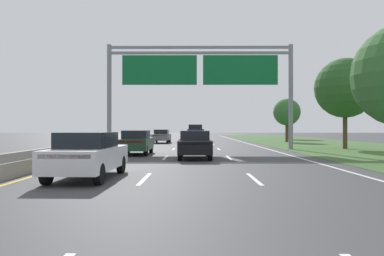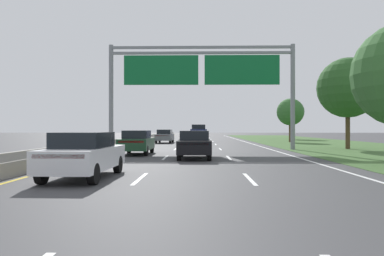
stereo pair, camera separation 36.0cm
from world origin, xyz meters
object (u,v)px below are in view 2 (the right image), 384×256
roadside_tree_far (290,112)px  overhead_sign_gantry (201,74)px  roadside_tree_distant (292,112)px  pickup_truck_navy (199,133)px  car_darkgreen_left_lane_sedan (137,142)px  car_black_centre_lane_sedan (194,144)px  roadside_tree_mid (348,88)px  car_white_left_lane_sedan (84,154)px  car_grey_left_lane_sedan (165,136)px

roadside_tree_far → overhead_sign_gantry: bearing=-124.5°
roadside_tree_far → roadside_tree_distant: roadside_tree_distant is taller
pickup_truck_navy → car_darkgreen_left_lane_sedan: (-3.95, -23.08, -0.26)m
roadside_tree_distant → car_black_centre_lane_sedan: bearing=-111.4°
car_black_centre_lane_sedan → roadside_tree_far: 27.58m
roadside_tree_mid → car_darkgreen_left_lane_sedan: bearing=-158.2°
roadside_tree_mid → roadside_tree_distant: bearing=85.4°
car_white_left_lane_sedan → roadside_tree_far: 36.70m
roadside_tree_mid → roadside_tree_far: size_ratio=1.39×
car_black_centre_lane_sedan → car_white_left_lane_sedan: (-3.67, -8.40, 0.00)m
car_black_centre_lane_sedan → car_darkgreen_left_lane_sedan: 4.97m
car_white_left_lane_sedan → car_darkgreen_left_lane_sedan: size_ratio=1.01×
overhead_sign_gantry → car_white_left_lane_sedan: 18.53m
car_grey_left_lane_sedan → roadside_tree_far: roadside_tree_far is taller
car_grey_left_lane_sedan → roadside_tree_mid: roadside_tree_mid is taller
car_white_left_lane_sedan → car_darkgreen_left_lane_sedan: same height
pickup_truck_navy → roadside_tree_far: size_ratio=1.00×
roadside_tree_far → roadside_tree_distant: size_ratio=0.86×
car_white_left_lane_sedan → car_darkgreen_left_lane_sedan: bearing=2.1°
car_darkgreen_left_lane_sedan → roadside_tree_distant: bearing=-28.8°
overhead_sign_gantry → car_darkgreen_left_lane_sedan: size_ratio=3.41×
car_black_centre_lane_sedan → roadside_tree_mid: bearing=-52.3°
car_darkgreen_left_lane_sedan → roadside_tree_mid: size_ratio=0.59×
overhead_sign_gantry → roadside_tree_distant: 32.03m
car_white_left_lane_sedan → car_grey_left_lane_sedan: same height
pickup_truck_navy → roadside_tree_far: roadside_tree_far is taller
pickup_truck_navy → car_darkgreen_left_lane_sedan: bearing=170.0°
car_white_left_lane_sedan → roadside_tree_far: roadside_tree_far is taller
car_white_left_lane_sedan → car_grey_left_lane_sedan: 30.60m
overhead_sign_gantry → car_black_centre_lane_sedan: overhead_sign_gantry is taller
car_grey_left_lane_sedan → roadside_tree_mid: bearing=-126.2°
car_black_centre_lane_sedan → car_white_left_lane_sedan: bearing=156.2°
car_grey_left_lane_sedan → roadside_tree_distant: 24.27m
pickup_truck_navy → car_white_left_lane_sedan: pickup_truck_navy is taller
pickup_truck_navy → overhead_sign_gantry: bearing=-179.3°
overhead_sign_gantry → car_black_centre_lane_sedan: (-0.43, -8.89, -5.24)m
car_darkgreen_left_lane_sedan → pickup_truck_navy: bearing=-10.2°
pickup_truck_navy → roadside_tree_mid: (12.33, -16.56, 3.96)m
car_grey_left_lane_sedan → roadside_tree_mid: (16.26, -12.50, 4.22)m
roadside_tree_far → car_darkgreen_left_lane_sedan: bearing=-125.1°
pickup_truck_navy → car_darkgreen_left_lane_sedan: size_ratio=1.23×
overhead_sign_gantry → car_white_left_lane_sedan: (-4.10, -17.29, -5.24)m
roadside_tree_far → car_grey_left_lane_sedan: bearing=-169.9°
car_darkgreen_left_lane_sedan → overhead_sign_gantry: bearing=-37.1°
car_darkgreen_left_lane_sedan → roadside_tree_distant: size_ratio=0.70×
overhead_sign_gantry → car_grey_left_lane_sedan: overhead_sign_gantry is taller
car_grey_left_lane_sedan → roadside_tree_far: size_ratio=0.82×
roadside_tree_distant → pickup_truck_navy: bearing=-142.3°
roadside_tree_far → car_black_centre_lane_sedan: bearing=-114.7°
roadside_tree_mid → roadside_tree_distant: (2.24, 27.82, -0.72)m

